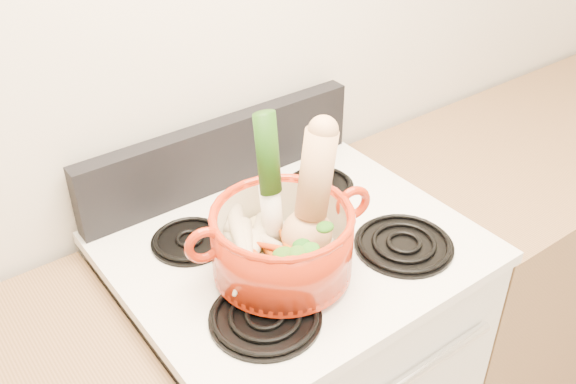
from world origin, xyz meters
TOP-DOWN VIEW (x-y plane):
  - wall_back at (0.00, 1.75)m, footprint 3.50×0.02m
  - stove_body at (0.00, 1.40)m, footprint 0.76×0.65m
  - cooktop at (0.00, 1.40)m, footprint 0.78×0.67m
  - control_backsplash at (0.00, 1.70)m, footprint 0.76×0.05m
  - counter_right at (1.07, 1.40)m, footprint 1.36×0.65m
  - burner_front_left at (-0.19, 1.24)m, footprint 0.22×0.22m
  - burner_front_right at (0.19, 1.24)m, footprint 0.22×0.22m
  - burner_back_left at (-0.19, 1.54)m, footprint 0.17×0.17m
  - burner_back_right at (0.19, 1.54)m, footprint 0.17×0.17m
  - dutch_oven at (-0.09, 1.33)m, footprint 0.34×0.34m
  - pot_handle_left at (-0.25, 1.36)m, footprint 0.08×0.03m
  - pot_handle_right at (0.08, 1.29)m, footprint 0.08×0.03m
  - squash at (-0.03, 1.31)m, footprint 0.18×0.14m
  - leek at (-0.07, 1.38)m, footprint 0.05×0.09m
  - ginger at (-0.07, 1.41)m, footprint 0.10×0.08m
  - parsnip_0 at (-0.14, 1.35)m, footprint 0.05×0.20m
  - parsnip_1 at (-0.15, 1.35)m, footprint 0.20×0.17m
  - parsnip_2 at (-0.10, 1.36)m, footprint 0.13×0.19m
  - parsnip_3 at (-0.16, 1.34)m, footprint 0.12×0.18m
  - parsnip_4 at (-0.16, 1.36)m, footprint 0.13×0.22m
  - carrot_0 at (-0.11, 1.29)m, footprint 0.04×0.16m
  - carrot_1 at (-0.15, 1.30)m, footprint 0.05×0.16m
  - carrot_2 at (-0.09, 1.30)m, footprint 0.11×0.14m
  - carrot_3 at (-0.11, 1.26)m, footprint 0.10×0.14m
  - carrot_4 at (-0.09, 1.29)m, footprint 0.07×0.14m

SIDE VIEW (x-z plane):
  - counter_right at x=1.07m, z-range 0.00..0.90m
  - stove_body at x=0.00m, z-range 0.00..0.92m
  - cooktop at x=0.00m, z-range 0.92..0.95m
  - burner_front_left at x=-0.19m, z-range 0.95..0.97m
  - burner_front_right at x=0.19m, z-range 0.95..0.97m
  - burner_back_left at x=-0.19m, z-range 0.95..0.97m
  - burner_back_right at x=0.19m, z-range 0.95..0.97m
  - carrot_0 at x=-0.11m, z-range 0.99..1.04m
  - parsnip_0 at x=-0.14m, z-range 0.99..1.05m
  - ginger at x=-0.07m, z-range 1.00..1.04m
  - carrot_1 at x=-0.15m, z-range 1.00..1.05m
  - parsnip_1 at x=-0.15m, z-range 0.99..1.06m
  - carrot_2 at x=-0.09m, z-range 1.01..1.05m
  - parsnip_2 at x=-0.10m, z-range 1.00..1.06m
  - carrot_3 at x=-0.11m, z-range 1.01..1.06m
  - carrot_4 at x=-0.09m, z-range 1.02..1.06m
  - parsnip_3 at x=-0.16m, z-range 1.01..1.07m
  - dutch_oven at x=-0.09m, z-range 0.97..1.11m
  - control_backsplash at x=0.00m, z-range 0.95..1.13m
  - parsnip_4 at x=-0.16m, z-range 1.01..1.08m
  - pot_handle_left at x=-0.25m, z-range 1.05..1.13m
  - pot_handle_right at x=0.08m, z-range 1.05..1.13m
  - squash at x=-0.03m, z-range 0.99..1.29m
  - leek at x=-0.07m, z-range 1.00..1.31m
  - wall_back at x=0.00m, z-range 0.00..2.60m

